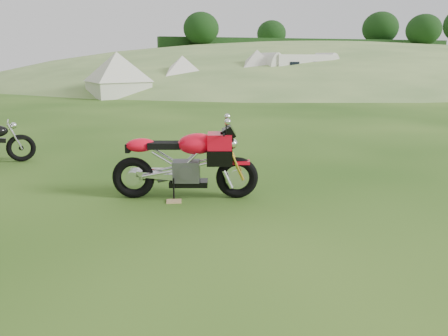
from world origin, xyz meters
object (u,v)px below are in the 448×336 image
object	(u,v)px
tent_mid	(183,74)
caravan	(298,73)
plywood_board	(174,201)
tent_left	(118,74)
sport_motorcycle	(185,157)
tent_right	(257,72)

from	to	relation	value
tent_mid	caravan	xyz separation A→B (m)	(7.55, -1.13, 0.01)
plywood_board	caravan	xyz separation A→B (m)	(12.42, 20.09, 1.23)
tent_left	tent_mid	size ratio (longest dim) A/B	1.05
sport_motorcycle	caravan	xyz separation A→B (m)	(12.19, 19.93, 0.56)
plywood_board	tent_mid	xyz separation A→B (m)	(4.87, 21.22, 1.22)
plywood_board	caravan	size ratio (longest dim) A/B	0.05
plywood_board	tent_right	bearing A→B (deg)	64.76
sport_motorcycle	tent_left	size ratio (longest dim) A/B	0.76
tent_left	tent_right	xyz separation A→B (m)	(8.83, 0.49, 0.05)
plywood_board	tent_mid	size ratio (longest dim) A/B	0.08
tent_left	caravan	size ratio (longest dim) A/B	0.56
sport_motorcycle	tent_right	world-z (taller)	tent_right
sport_motorcycle	plywood_board	bearing A→B (deg)	-126.87
tent_right	tent_left	bearing A→B (deg)	-165.34
tent_mid	caravan	size ratio (longest dim) A/B	0.53
sport_motorcycle	tent_right	size ratio (longest dim) A/B	0.73
tent_right	caravan	bearing A→B (deg)	8.28
tent_mid	sport_motorcycle	bearing A→B (deg)	-98.46
sport_motorcycle	tent_mid	bearing A→B (deg)	95.22
sport_motorcycle	plywood_board	size ratio (longest dim) A/B	9.46
sport_motorcycle	tent_left	distance (m)	19.62
plywood_board	tent_right	xyz separation A→B (m)	(9.55, 20.25, 1.34)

